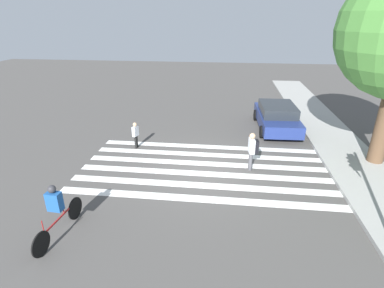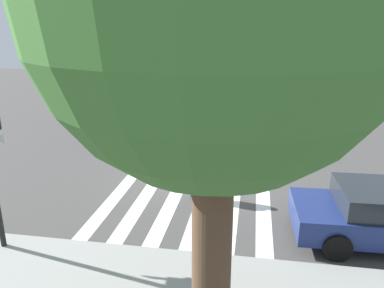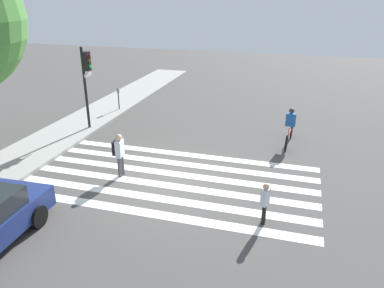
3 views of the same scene
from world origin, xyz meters
The scene contains 7 objects.
ground_plane centered at (0.00, 0.00, 0.00)m, with size 60.00×60.00×0.00m, color #4C4947.
sidewalk_curb centered at (0.00, 6.25, 0.07)m, with size 36.00×2.50×0.14m.
crosswalk_stripes centered at (0.00, 0.00, 0.00)m, with size 4.87×10.00×0.01m.
street_tree centered at (-1.27, 7.14, 5.26)m, with size 4.96×4.96×7.78m.
pedestrian_child_with_backpack centered at (-0.18, 1.92, 0.92)m, with size 0.46×0.39×1.58m.
pedestrian_adult_yellow_jacket centered at (-1.75, -3.35, 0.71)m, with size 0.38×0.25×1.26m.
cyclist_near_curb centered at (4.50, -3.74, 0.87)m, with size 2.29×0.42×1.64m.
Camera 2 is at (-1.81, 12.21, 4.99)m, focal length 35.00 mm.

